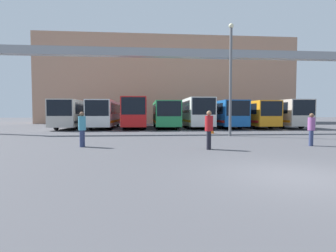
{
  "coord_description": "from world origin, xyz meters",
  "views": [
    {
      "loc": [
        -3.99,
        -6.59,
        1.69
      ],
      "look_at": [
        -1.82,
        18.59,
        0.46
      ],
      "focal_mm": 28.0,
      "sensor_mm": 36.0,
      "label": 1
    }
  ],
  "objects_px": {
    "lamp_post": "(231,75)",
    "bus_slot_4": "(193,111)",
    "bus_slot_1": "(106,113)",
    "bus_slot_0": "(75,113)",
    "bus_slot_2": "(136,111)",
    "pedestrian_near_left": "(82,128)",
    "traffic_cone": "(211,129)",
    "pedestrian_far_center": "(209,129)",
    "bus_slot_5": "(221,113)",
    "bus_slot_3": "(165,113)",
    "pedestrian_mid_right": "(311,129)",
    "bus_slot_6": "(251,113)",
    "bus_slot_7": "(278,112)"
  },
  "relations": [
    {
      "from": "lamp_post",
      "to": "bus_slot_4",
      "type": "bearing_deg",
      "value": 92.58
    },
    {
      "from": "bus_slot_1",
      "to": "bus_slot_0",
      "type": "bearing_deg",
      "value": -179.83
    },
    {
      "from": "bus_slot_2",
      "to": "pedestrian_near_left",
      "type": "distance_m",
      "value": 17.47
    },
    {
      "from": "bus_slot_0",
      "to": "bus_slot_1",
      "type": "height_order",
      "value": "bus_slot_0"
    },
    {
      "from": "bus_slot_4",
      "to": "lamp_post",
      "type": "xyz_separation_m",
      "value": [
        0.54,
        -12.05,
        2.57
      ]
    },
    {
      "from": "bus_slot_2",
      "to": "traffic_cone",
      "type": "bearing_deg",
      "value": -54.42
    },
    {
      "from": "bus_slot_4",
      "to": "lamp_post",
      "type": "bearing_deg",
      "value": -87.42
    },
    {
      "from": "bus_slot_1",
      "to": "bus_slot_4",
      "type": "bearing_deg",
      "value": 2.11
    },
    {
      "from": "bus_slot_4",
      "to": "pedestrian_far_center",
      "type": "xyz_separation_m",
      "value": [
        -2.75,
        -18.96,
        -0.94
      ]
    },
    {
      "from": "bus_slot_4",
      "to": "bus_slot_1",
      "type": "bearing_deg",
      "value": -177.89
    },
    {
      "from": "bus_slot_1",
      "to": "pedestrian_far_center",
      "type": "xyz_separation_m",
      "value": [
        7.53,
        -18.58,
        -0.79
      ]
    },
    {
      "from": "bus_slot_5",
      "to": "pedestrian_far_center",
      "type": "distance_m",
      "value": 19.98
    },
    {
      "from": "pedestrian_far_center",
      "to": "traffic_cone",
      "type": "relative_size",
      "value": 2.68
    },
    {
      "from": "bus_slot_2",
      "to": "lamp_post",
      "type": "distance_m",
      "value": 14.21
    },
    {
      "from": "bus_slot_1",
      "to": "bus_slot_5",
      "type": "relative_size",
      "value": 0.93
    },
    {
      "from": "traffic_cone",
      "to": "pedestrian_far_center",
      "type": "bearing_deg",
      "value": -105.05
    },
    {
      "from": "bus_slot_5",
      "to": "pedestrian_far_center",
      "type": "bearing_deg",
      "value": -108.02
    },
    {
      "from": "bus_slot_1",
      "to": "bus_slot_3",
      "type": "height_order",
      "value": "bus_slot_1"
    },
    {
      "from": "bus_slot_5",
      "to": "bus_slot_1",
      "type": "bearing_deg",
      "value": -178.33
    },
    {
      "from": "pedestrian_far_center",
      "to": "pedestrian_mid_right",
      "type": "xyz_separation_m",
      "value": [
        5.63,
        0.87,
        -0.06
      ]
    },
    {
      "from": "pedestrian_mid_right",
      "to": "pedestrian_near_left",
      "type": "relative_size",
      "value": 0.96
    },
    {
      "from": "bus_slot_5",
      "to": "pedestrian_mid_right",
      "type": "relative_size",
      "value": 6.86
    },
    {
      "from": "bus_slot_0",
      "to": "bus_slot_4",
      "type": "distance_m",
      "value": 13.71
    },
    {
      "from": "bus_slot_6",
      "to": "bus_slot_7",
      "type": "distance_m",
      "value": 3.43
    },
    {
      "from": "pedestrian_mid_right",
      "to": "traffic_cone",
      "type": "bearing_deg",
      "value": -115.89
    },
    {
      "from": "pedestrian_far_center",
      "to": "pedestrian_near_left",
      "type": "distance_m",
      "value": 6.3
    },
    {
      "from": "bus_slot_1",
      "to": "pedestrian_far_center",
      "type": "relative_size",
      "value": 5.97
    },
    {
      "from": "bus_slot_0",
      "to": "bus_slot_3",
      "type": "distance_m",
      "value": 10.28
    },
    {
      "from": "pedestrian_mid_right",
      "to": "pedestrian_near_left",
      "type": "distance_m",
      "value": 11.78
    },
    {
      "from": "bus_slot_6",
      "to": "pedestrian_far_center",
      "type": "xyz_separation_m",
      "value": [
        -9.6,
        -18.22,
        -0.77
      ]
    },
    {
      "from": "bus_slot_1",
      "to": "traffic_cone",
      "type": "distance_m",
      "value": 13.66
    },
    {
      "from": "bus_slot_4",
      "to": "traffic_cone",
      "type": "xyz_separation_m",
      "value": [
        -0.2,
        -9.5,
        -1.57
      ]
    },
    {
      "from": "bus_slot_4",
      "to": "bus_slot_7",
      "type": "relative_size",
      "value": 1.12
    },
    {
      "from": "pedestrian_far_center",
      "to": "bus_slot_6",
      "type": "bearing_deg",
      "value": -8.55
    },
    {
      "from": "bus_slot_4",
      "to": "pedestrian_near_left",
      "type": "distance_m",
      "value": 19.67
    },
    {
      "from": "pedestrian_near_left",
      "to": "bus_slot_1",
      "type": "bearing_deg",
      "value": 14.03
    },
    {
      "from": "bus_slot_5",
      "to": "bus_slot_7",
      "type": "relative_size",
      "value": 1.12
    },
    {
      "from": "bus_slot_4",
      "to": "bus_slot_5",
      "type": "height_order",
      "value": "bus_slot_4"
    },
    {
      "from": "traffic_cone",
      "to": "bus_slot_6",
      "type": "bearing_deg",
      "value": 51.12
    },
    {
      "from": "pedestrian_mid_right",
      "to": "bus_slot_0",
      "type": "bearing_deg",
      "value": -92.48
    },
    {
      "from": "lamp_post",
      "to": "pedestrian_mid_right",
      "type": "bearing_deg",
      "value": -68.87
    },
    {
      "from": "bus_slot_0",
      "to": "bus_slot_7",
      "type": "relative_size",
      "value": 1.04
    },
    {
      "from": "bus_slot_1",
      "to": "lamp_post",
      "type": "relative_size",
      "value": 1.32
    },
    {
      "from": "bus_slot_2",
      "to": "lamp_post",
      "type": "bearing_deg",
      "value": -58.04
    },
    {
      "from": "traffic_cone",
      "to": "lamp_post",
      "type": "distance_m",
      "value": 4.93
    },
    {
      "from": "bus_slot_5",
      "to": "pedestrian_mid_right",
      "type": "distance_m",
      "value": 18.15
    },
    {
      "from": "bus_slot_1",
      "to": "lamp_post",
      "type": "height_order",
      "value": "lamp_post"
    },
    {
      "from": "pedestrian_mid_right",
      "to": "traffic_cone",
      "type": "height_order",
      "value": "pedestrian_mid_right"
    },
    {
      "from": "bus_slot_4",
      "to": "traffic_cone",
      "type": "relative_size",
      "value": 17.1
    },
    {
      "from": "bus_slot_2",
      "to": "bus_slot_6",
      "type": "height_order",
      "value": "bus_slot_2"
    }
  ]
}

